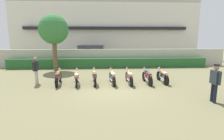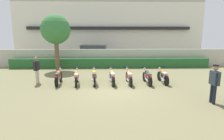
# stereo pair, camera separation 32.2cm
# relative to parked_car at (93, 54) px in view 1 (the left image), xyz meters

# --- Properties ---
(ground) EXTENTS (60.00, 60.00, 0.00)m
(ground) POSITION_rel_parked_car_xyz_m (1.55, -10.46, -0.94)
(ground) COLOR olive
(building) EXTENTS (23.39, 6.50, 7.17)m
(building) POSITION_rel_parked_car_xyz_m (1.55, 5.89, 2.65)
(building) COLOR silver
(building) RESTS_ON ground
(compound_wall) EXTENTS (22.23, 0.30, 1.62)m
(compound_wall) POSITION_rel_parked_car_xyz_m (1.55, -2.91, -0.12)
(compound_wall) COLOR #BCB7A8
(compound_wall) RESTS_ON ground
(hedge_row) EXTENTS (17.78, 0.70, 0.85)m
(hedge_row) POSITION_rel_parked_car_xyz_m (1.55, -3.61, -0.51)
(hedge_row) COLOR #28602D
(hedge_row) RESTS_ON ground
(parked_car) EXTENTS (4.65, 2.41, 1.89)m
(parked_car) POSITION_rel_parked_car_xyz_m (0.00, 0.00, 0.00)
(parked_car) COLOR #9EA3A8
(parked_car) RESTS_ON ground
(tree_near_inspector) EXTENTS (2.41, 2.41, 4.57)m
(tree_near_inspector) POSITION_rel_parked_car_xyz_m (-2.95, -4.49, 2.39)
(tree_near_inspector) COLOR brown
(tree_near_inspector) RESTS_ON ground
(motorcycle_in_row_0) EXTENTS (0.60, 1.91, 0.97)m
(motorcycle_in_row_0) POSITION_rel_parked_car_xyz_m (-1.64, -9.24, -0.48)
(motorcycle_in_row_0) COLOR black
(motorcycle_in_row_0) RESTS_ON ground
(motorcycle_in_row_1) EXTENTS (0.60, 1.93, 0.95)m
(motorcycle_in_row_1) POSITION_rel_parked_car_xyz_m (-0.56, -9.31, -0.49)
(motorcycle_in_row_1) COLOR black
(motorcycle_in_row_1) RESTS_ON ground
(motorcycle_in_row_2) EXTENTS (0.60, 1.90, 0.97)m
(motorcycle_in_row_2) POSITION_rel_parked_car_xyz_m (0.49, -9.26, -0.48)
(motorcycle_in_row_2) COLOR black
(motorcycle_in_row_2) RESTS_ON ground
(motorcycle_in_row_3) EXTENTS (0.60, 1.91, 0.96)m
(motorcycle_in_row_3) POSITION_rel_parked_car_xyz_m (1.55, -9.30, -0.49)
(motorcycle_in_row_3) COLOR black
(motorcycle_in_row_3) RESTS_ON ground
(motorcycle_in_row_4) EXTENTS (0.60, 1.93, 0.95)m
(motorcycle_in_row_4) POSITION_rel_parked_car_xyz_m (2.55, -9.31, -0.49)
(motorcycle_in_row_4) COLOR black
(motorcycle_in_row_4) RESTS_ON ground
(motorcycle_in_row_5) EXTENTS (0.60, 1.83, 0.95)m
(motorcycle_in_row_5) POSITION_rel_parked_car_xyz_m (3.66, -9.31, -0.49)
(motorcycle_in_row_5) COLOR black
(motorcycle_in_row_5) RESTS_ON ground
(motorcycle_in_row_6) EXTENTS (0.60, 1.80, 0.95)m
(motorcycle_in_row_6) POSITION_rel_parked_car_xyz_m (4.65, -9.16, -0.49)
(motorcycle_in_row_6) COLOR black
(motorcycle_in_row_6) RESTS_ON ground
(inspector_person) EXTENTS (0.22, 0.66, 1.61)m
(inspector_person) POSITION_rel_parked_car_xyz_m (-2.99, -8.97, 0.01)
(inspector_person) COLOR beige
(inspector_person) RESTS_ON ground
(officer_0) EXTENTS (0.23, 0.67, 1.66)m
(officer_0) POSITION_rel_parked_car_xyz_m (5.73, -12.58, 0.05)
(officer_0) COLOR black
(officer_0) RESTS_ON ground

